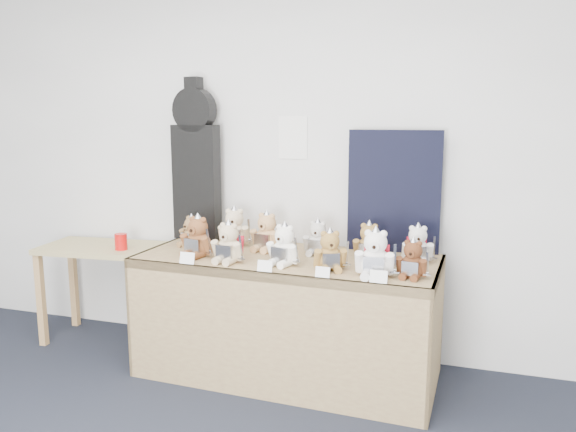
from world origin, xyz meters
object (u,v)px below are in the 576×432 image
(guitar_case, at_px, (196,162))
(teddy_front_left, at_px, (228,244))
(teddy_back_right, at_px, (369,243))
(teddy_back_centre_left, at_px, (266,234))
(red_cup, at_px, (121,242))
(teddy_front_right, at_px, (330,252))
(teddy_back_end, at_px, (418,246))
(teddy_front_centre, at_px, (284,247))
(teddy_back_centre_right, at_px, (318,239))
(display_table, at_px, (283,285))
(teddy_front_end, at_px, (412,261))
(teddy_front_far_left, at_px, (198,238))
(teddy_front_far_right, at_px, (375,256))
(teddy_back_far_left, at_px, (191,233))
(teddy_back_left, at_px, (234,229))
(side_table, at_px, (103,262))

(guitar_case, relative_size, teddy_front_left, 4.11)
(teddy_back_right, bearing_deg, teddy_back_centre_left, -179.85)
(red_cup, height_order, teddy_front_right, teddy_front_right)
(teddy_back_end, bearing_deg, teddy_front_centre, -167.64)
(teddy_back_centre_right, xyz_separation_m, teddy_back_right, (0.34, -0.03, 0.01))
(display_table, height_order, teddy_front_end, teddy_front_end)
(teddy_front_far_left, distance_m, teddy_back_centre_left, 0.47)
(teddy_front_left, bearing_deg, teddy_front_far_right, 3.20)
(teddy_back_centre_right, bearing_deg, teddy_back_centre_left, -178.82)
(red_cup, xyz_separation_m, teddy_front_right, (1.63, -0.29, 0.11))
(teddy_back_end, bearing_deg, display_table, -176.27)
(display_table, height_order, teddy_front_centre, teddy_front_centre)
(teddy_front_left, height_order, teddy_back_far_left, teddy_front_left)
(red_cup, relative_size, teddy_front_far_left, 0.40)
(guitar_case, distance_m, teddy_front_right, 1.34)
(teddy_front_left, relative_size, teddy_back_left, 0.94)
(red_cup, bearing_deg, teddy_front_left, -17.11)
(teddy_front_far_right, bearing_deg, teddy_front_centre, 168.85)
(red_cup, distance_m, teddy_back_centre_left, 1.12)
(teddy_front_left, height_order, teddy_back_centre_left, teddy_back_centre_left)
(teddy_back_right, distance_m, teddy_back_far_left, 1.24)
(teddy_front_end, xyz_separation_m, teddy_back_left, (-1.27, 0.43, 0.02))
(side_table, xyz_separation_m, teddy_front_left, (1.20, -0.37, 0.30))
(teddy_front_left, distance_m, teddy_back_end, 1.18)
(teddy_front_far_left, relative_size, teddy_back_far_left, 1.23)
(guitar_case, bearing_deg, teddy_front_centre, -25.06)
(side_table, distance_m, teddy_back_end, 2.34)
(side_table, bearing_deg, teddy_front_centre, -16.95)
(display_table, bearing_deg, side_table, 174.00)
(teddy_front_end, xyz_separation_m, teddy_back_end, (-0.00, 0.35, 0.01))
(teddy_front_left, xyz_separation_m, teddy_back_centre_left, (0.12, 0.36, 0.00))
(teddy_front_right, relative_size, teddy_back_left, 0.89)
(teddy_back_far_left, bearing_deg, teddy_back_centre_left, 28.69)
(teddy_front_far_right, height_order, teddy_back_centre_left, teddy_front_far_right)
(teddy_back_end, bearing_deg, teddy_back_left, 167.24)
(side_table, xyz_separation_m, teddy_back_right, (2.02, -0.04, 0.29))
(teddy_back_end, bearing_deg, teddy_front_far_left, -178.08)
(side_table, relative_size, teddy_front_end, 3.78)
(teddy_front_far_right, distance_m, teddy_back_centre_right, 0.60)
(red_cup, distance_m, teddy_front_far_right, 1.94)
(teddy_front_end, bearing_deg, teddy_front_far_right, -158.61)
(teddy_front_centre, relative_size, teddy_front_far_right, 0.92)
(teddy_back_left, distance_m, teddy_back_end, 1.27)
(side_table, relative_size, teddy_back_far_left, 3.82)
(teddy_front_centre, distance_m, teddy_front_far_right, 0.58)
(display_table, bearing_deg, teddy_back_centre_left, 134.82)
(teddy_front_end, xyz_separation_m, teddy_back_centre_right, (-0.65, 0.36, 0.00))
(teddy_back_centre_left, relative_size, teddy_back_centre_right, 1.16)
(side_table, height_order, teddy_back_far_left, teddy_back_far_left)
(teddy_back_centre_right, bearing_deg, display_table, -130.21)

